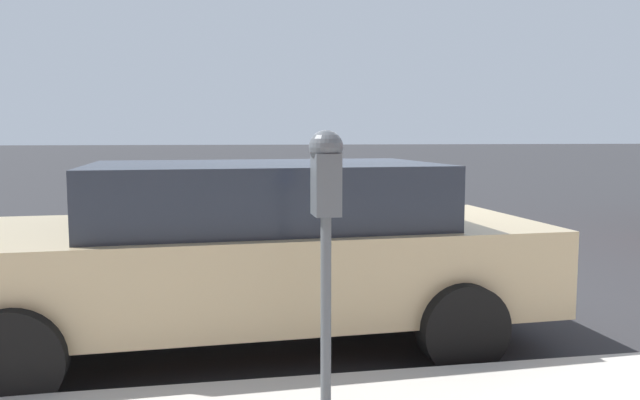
% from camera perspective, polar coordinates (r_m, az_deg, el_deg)
% --- Properties ---
extents(ground_plane, '(220.00, 220.00, 0.00)m').
position_cam_1_polar(ground_plane, '(6.37, 2.46, -9.22)').
color(ground_plane, '#2B2B2D').
extents(parking_meter, '(0.21, 0.19, 1.55)m').
position_cam_1_polar(parking_meter, '(3.42, 0.55, 0.28)').
color(parking_meter, '#4C5156').
rests_on(parking_meter, sidewalk).
extents(car_tan, '(2.16, 4.77, 1.45)m').
position_cam_1_polar(car_tan, '(4.94, -6.68, -4.47)').
color(car_tan, tan).
rests_on(car_tan, ground_plane).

